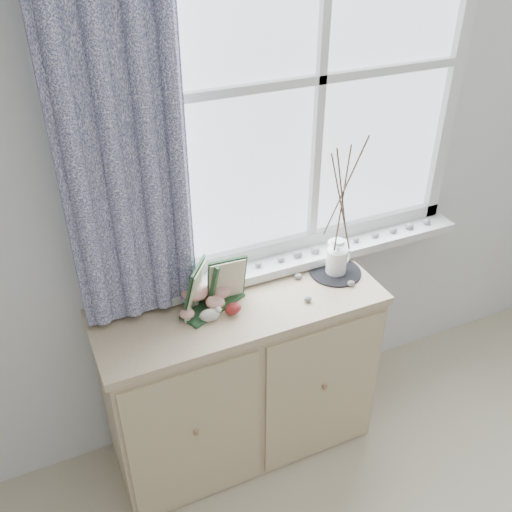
% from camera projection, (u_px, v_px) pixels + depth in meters
% --- Properties ---
extents(sideboard, '(1.20, 0.45, 0.85)m').
position_uv_depth(sideboard, '(242.00, 379.00, 2.55)').
color(sideboard, '#C8A88C').
rests_on(sideboard, ground).
extents(botanical_book, '(0.35, 0.25, 0.23)m').
position_uv_depth(botanical_book, '(215.00, 289.00, 2.22)').
color(botanical_book, '#204324').
rests_on(botanical_book, sideboard).
extents(toadstool_cluster, '(0.23, 0.17, 0.10)m').
position_uv_depth(toadstool_cluster, '(204.00, 295.00, 2.27)').
color(toadstool_cluster, white).
rests_on(toadstool_cluster, sideboard).
extents(wooden_eggs, '(0.13, 0.17, 0.07)m').
position_uv_depth(wooden_eggs, '(218.00, 302.00, 2.29)').
color(wooden_eggs, '#A4785B').
rests_on(wooden_eggs, sideboard).
extents(songbird_figurine, '(0.12, 0.07, 0.06)m').
position_uv_depth(songbird_figurine, '(210.00, 314.00, 2.22)').
color(songbird_figurine, silver).
rests_on(songbird_figurine, sideboard).
extents(crocheted_doily, '(0.23, 0.23, 0.01)m').
position_uv_depth(crocheted_doily, '(335.00, 272.00, 2.50)').
color(crocheted_doily, black).
rests_on(crocheted_doily, sideboard).
extents(twig_pitcher, '(0.32, 0.32, 0.68)m').
position_uv_depth(twig_pitcher, '(343.00, 194.00, 2.29)').
color(twig_pitcher, white).
rests_on(twig_pitcher, crocheted_doily).
extents(sideboard_pebbles, '(0.33, 0.23, 0.02)m').
position_uv_depth(sideboard_pebbles, '(306.00, 284.00, 2.42)').
color(sideboard_pebbles, gray).
rests_on(sideboard_pebbles, sideboard).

